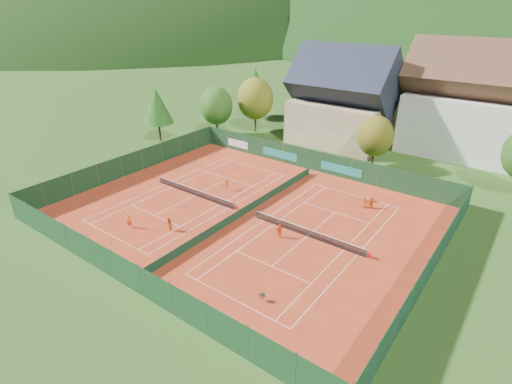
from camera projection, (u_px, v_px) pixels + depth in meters
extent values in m
plane|color=#284E18|center=(245.00, 214.00, 45.22)|extent=(600.00, 600.00, 0.00)
cube|color=#B03319|center=(245.00, 214.00, 45.21)|extent=(40.00, 32.00, 0.01)
cube|color=white|center=(252.00, 167.00, 58.11)|extent=(10.97, 0.06, 0.00)
cube|color=white|center=(113.00, 236.00, 40.91)|extent=(10.97, 0.06, 0.00)
cube|color=white|center=(165.00, 184.00, 52.46)|extent=(0.06, 23.77, 0.00)
cube|color=white|center=(229.00, 208.00, 46.56)|extent=(0.06, 23.77, 0.00)
cube|color=white|center=(172.00, 187.00, 51.72)|extent=(0.06, 23.77, 0.00)
cube|color=white|center=(220.00, 204.00, 47.29)|extent=(0.06, 23.77, 0.00)
cube|color=white|center=(228.00, 179.00, 54.14)|extent=(8.23, 0.06, 0.00)
cube|color=white|center=(155.00, 215.00, 44.88)|extent=(8.23, 0.06, 0.00)
cube|color=white|center=(195.00, 195.00, 49.51)|extent=(0.06, 12.80, 0.00)
cube|color=white|center=(355.00, 195.00, 49.50)|extent=(10.97, 0.06, 0.00)
cube|color=white|center=(233.00, 299.00, 32.30)|extent=(10.97, 0.06, 0.00)
cube|color=white|center=(263.00, 220.00, 43.85)|extent=(0.06, 23.77, 0.00)
cube|color=white|center=(357.00, 255.00, 37.95)|extent=(0.06, 23.77, 0.00)
cube|color=white|center=(274.00, 224.00, 43.12)|extent=(0.06, 23.77, 0.00)
cube|color=white|center=(344.00, 250.00, 38.69)|extent=(0.06, 23.77, 0.00)
cube|color=white|center=(335.00, 212.00, 45.53)|extent=(8.23, 0.06, 0.00)
cube|color=white|center=(271.00, 266.00, 36.27)|extent=(8.23, 0.06, 0.00)
cube|color=white|center=(307.00, 236.00, 40.90)|extent=(0.06, 12.80, 0.00)
cylinder|color=#59595B|center=(160.00, 179.00, 52.73)|extent=(0.10, 0.10, 1.02)
cylinder|color=#59595B|center=(234.00, 206.00, 45.85)|extent=(0.10, 0.10, 1.02)
cube|color=black|center=(195.00, 192.00, 49.31)|extent=(12.80, 0.02, 0.86)
cube|color=white|center=(194.00, 189.00, 49.13)|extent=(12.80, 0.04, 0.06)
cube|color=red|center=(236.00, 207.00, 45.74)|extent=(0.40, 0.04, 0.40)
cylinder|color=#59595B|center=(257.00, 214.00, 44.13)|extent=(0.10, 0.10, 1.02)
cylinder|color=#59595B|center=(367.00, 254.00, 37.24)|extent=(0.10, 0.10, 1.02)
cube|color=black|center=(307.00, 233.00, 40.71)|extent=(12.80, 0.02, 0.86)
cube|color=white|center=(307.00, 229.00, 40.52)|extent=(12.80, 0.04, 0.06)
cube|color=red|center=(369.00, 255.00, 37.14)|extent=(0.40, 0.04, 0.40)
cube|color=#143822|center=(245.00, 210.00, 44.99)|extent=(0.03, 28.80, 1.00)
cube|color=#14371C|center=(315.00, 161.00, 56.14)|extent=(40.00, 0.04, 3.00)
cube|color=teal|center=(279.00, 154.00, 59.45)|extent=(6.00, 0.03, 1.20)
cube|color=teal|center=(341.00, 169.00, 54.07)|extent=(6.00, 0.03, 1.20)
cube|color=silver|center=(238.00, 144.00, 63.75)|extent=(4.00, 0.03, 1.20)
cube|color=#153B1C|center=(126.00, 273.00, 32.99)|extent=(40.00, 0.04, 3.00)
cube|color=#14391C|center=(132.00, 163.00, 55.32)|extent=(0.04, 32.00, 3.00)
cube|color=#153B24|center=(431.00, 266.00, 33.80)|extent=(0.04, 32.00, 3.00)
cube|color=#B21414|center=(415.00, 294.00, 31.07)|extent=(0.03, 3.00, 1.20)
cube|color=#B21414|center=(447.00, 239.00, 38.31)|extent=(0.03, 3.00, 1.20)
cube|color=beige|center=(341.00, 122.00, 67.01)|extent=(15.00, 12.00, 7.00)
cube|color=#1E2333|center=(345.00, 82.00, 64.20)|extent=(16.20, 12.00, 12.00)
cube|color=silver|center=(473.00, 127.00, 60.70)|extent=(20.00, 11.00, 9.00)
cube|color=brown|center=(485.00, 78.00, 57.57)|extent=(21.60, 11.00, 11.00)
cylinder|color=#432818|center=(217.00, 128.00, 70.91)|extent=(0.36, 0.36, 2.80)
ellipsoid|color=#2B5F1B|center=(216.00, 106.00, 69.18)|extent=(5.72, 5.72, 6.58)
cylinder|color=#4B341A|center=(255.00, 123.00, 73.02)|extent=(0.36, 0.36, 3.15)
ellipsoid|color=olive|center=(255.00, 99.00, 71.07)|extent=(6.44, 6.44, 7.40)
cylinder|color=#4D371B|center=(255.00, 109.00, 81.96)|extent=(0.36, 0.36, 3.50)
cone|color=#245919|center=(255.00, 84.00, 79.80)|extent=(5.60, 5.60, 6.50)
cylinder|color=#482B19|center=(372.00, 159.00, 57.37)|extent=(0.36, 0.36, 2.45)
ellipsoid|color=olive|center=(375.00, 136.00, 55.86)|extent=(5.01, 5.01, 5.76)
cylinder|color=#4E351B|center=(160.00, 132.00, 68.27)|extent=(0.36, 0.36, 3.15)
cone|color=#205A19|center=(157.00, 106.00, 66.32)|extent=(5.04, 5.04, 5.85)
ellipsoid|color=black|center=(145.00, 87.00, 294.75)|extent=(340.00, 340.00, 204.00)
cylinder|color=slate|center=(260.00, 297.00, 31.92)|extent=(0.02, 0.02, 0.80)
cylinder|color=slate|center=(263.00, 299.00, 31.76)|extent=(0.02, 0.02, 0.80)
cylinder|color=slate|center=(262.00, 295.00, 32.14)|extent=(0.02, 0.02, 0.80)
cylinder|color=slate|center=(265.00, 297.00, 31.97)|extent=(0.02, 0.02, 0.80)
cube|color=slate|center=(262.00, 295.00, 31.88)|extent=(0.34, 0.34, 0.30)
ellipsoid|color=#CCD833|center=(262.00, 295.00, 31.87)|extent=(0.28, 0.28, 0.16)
sphere|color=#CCD833|center=(170.00, 208.00, 46.47)|extent=(0.07, 0.07, 0.07)
sphere|color=#CCD833|center=(235.00, 274.00, 35.23)|extent=(0.07, 0.07, 0.07)
sphere|color=#CCD833|center=(285.00, 221.00, 43.80)|extent=(0.07, 0.07, 0.07)
sphere|color=#CCD833|center=(269.00, 189.00, 51.19)|extent=(0.07, 0.07, 0.07)
imported|color=#FC5C16|center=(129.00, 221.00, 42.19)|extent=(0.69, 0.66, 1.59)
imported|color=#CA5411|center=(169.00, 225.00, 41.56)|extent=(0.93, 0.85, 1.53)
imported|color=#E44814|center=(226.00, 184.00, 50.72)|extent=(1.08, 0.73, 1.54)
imported|color=#F25515|center=(280.00, 231.00, 40.43)|extent=(0.83, 0.93, 1.51)
imported|color=#ED4915|center=(364.00, 203.00, 46.33)|extent=(0.69, 0.49, 1.32)
imported|color=orange|center=(371.00, 202.00, 46.17)|extent=(1.46, 0.98, 1.51)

